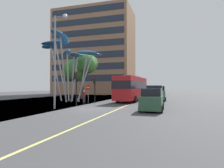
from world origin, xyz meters
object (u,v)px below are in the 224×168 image
object	(u,v)px
red_bus	(132,87)
leaf_sculpture	(70,53)
car_parked_mid	(155,96)
pedestrian	(84,97)
car_parked_far	(159,94)
car_parked_near	(152,100)
no_entry_sign	(88,91)
traffic_light_kerb_far	(95,84)
traffic_light_kerb_near	(76,81)
street_lamp	(57,50)

from	to	relation	value
red_bus	leaf_sculpture	size ratio (longest dim) A/B	1.07
car_parked_mid	pedestrian	bearing A→B (deg)	178.76
car_parked_mid	pedestrian	world-z (taller)	car_parked_mid
leaf_sculpture	car_parked_far	distance (m)	14.23
car_parked_near	no_entry_sign	distance (m)	10.28
pedestrian	red_bus	bearing A→B (deg)	43.35
leaf_sculpture	car_parked_near	xyz separation A→B (m)	(12.16, -7.52, -5.97)
red_bus	traffic_light_kerb_far	size ratio (longest dim) A/B	3.08
car_parked_near	car_parked_mid	distance (m)	5.51
traffic_light_kerb_near	pedestrian	world-z (taller)	traffic_light_kerb_near
traffic_light_kerb_far	pedestrian	xyz separation A→B (m)	(-1.35, -0.27, -1.59)
red_bus	pedestrian	world-z (taller)	red_bus
red_bus	street_lamp	size ratio (longest dim) A/B	1.14
car_parked_near	street_lamp	size ratio (longest dim) A/B	0.44
leaf_sculpture	pedestrian	bearing A→B (deg)	-31.15
pedestrian	car_parked_far	bearing A→B (deg)	36.08
leaf_sculpture	no_entry_sign	xyz separation A→B (m)	(3.61, -1.85, -5.34)
traffic_light_kerb_far	street_lamp	bearing A→B (deg)	-97.79
traffic_light_kerb_near	pedestrian	xyz separation A→B (m)	(-0.81, 3.80, -1.87)
traffic_light_kerb_near	car_parked_far	xyz separation A→B (m)	(8.24, 10.39, -1.64)
car_parked_mid	car_parked_far	bearing A→B (deg)	89.41
street_lamp	pedestrian	size ratio (longest dim) A/B	5.46
traffic_light_kerb_near	pedestrian	bearing A→B (deg)	102.00
traffic_light_kerb_near	red_bus	bearing A→B (deg)	62.99
car_parked_mid	pedestrian	distance (m)	8.98
pedestrian	no_entry_sign	world-z (taller)	no_entry_sign
leaf_sculpture	street_lamp	xyz separation A→B (m)	(3.39, -8.66, -1.32)
red_bus	car_parked_near	distance (m)	11.42
car_parked_mid	leaf_sculpture	bearing A→B (deg)	170.46
leaf_sculpture	car_parked_far	size ratio (longest dim) A/B	2.25
leaf_sculpture	pedestrian	world-z (taller)	leaf_sculpture
red_bus	car_parked_near	world-z (taller)	red_bus
leaf_sculpture	car_parked_mid	bearing A→B (deg)	-9.54
car_parked_near	pedestrian	distance (m)	10.78
traffic_light_kerb_far	pedestrian	bearing A→B (deg)	-168.80
car_parked_near	no_entry_sign	size ratio (longest dim) A/B	1.68
leaf_sculpture	traffic_light_kerb_far	world-z (taller)	leaf_sculpture
red_bus	no_entry_sign	size ratio (longest dim) A/B	4.40
red_bus	car_parked_far	xyz separation A→B (m)	(3.75, 1.59, -0.99)
pedestrian	no_entry_sign	bearing A→B (deg)	-3.01
car_parked_near	car_parked_far	world-z (taller)	car_parked_far
leaf_sculpture	traffic_light_kerb_near	world-z (taller)	leaf_sculpture
traffic_light_kerb_near	street_lamp	world-z (taller)	street_lamp
traffic_light_kerb_near	car_parked_far	world-z (taller)	traffic_light_kerb_near
street_lamp	no_entry_sign	size ratio (longest dim) A/B	3.86
car_parked_far	no_entry_sign	xyz separation A→B (m)	(-8.45, -6.62, 0.50)
red_bus	leaf_sculpture	xyz separation A→B (m)	(-8.30, -3.18, 4.86)
car_parked_mid	street_lamp	bearing A→B (deg)	-142.32
traffic_light_kerb_near	street_lamp	size ratio (longest dim) A/B	0.41
leaf_sculpture	no_entry_sign	bearing A→B (deg)	-27.14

